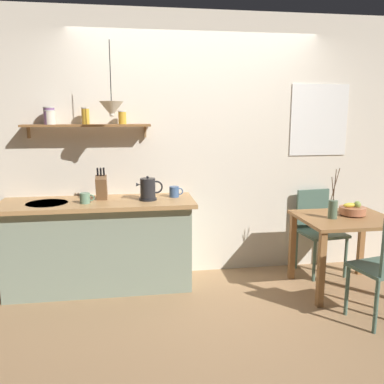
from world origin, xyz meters
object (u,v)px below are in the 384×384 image
fruit_bowl (353,210)px  coffee_mug_by_sink (85,198)px  knife_block (101,187)px  twig_vase (333,208)px  dining_table (345,230)px  pendant_lamp (112,109)px  electric_kettle (148,189)px  coffee_mug_spare (174,192)px  dining_chair_far (318,226)px

fruit_bowl → coffee_mug_by_sink: coffee_mug_by_sink is taller
knife_block → coffee_mug_by_sink: knife_block is taller
twig_vase → knife_block: 2.20m
knife_block → dining_table: bearing=-10.5°
twig_vase → pendant_lamp: pendant_lamp is taller
electric_kettle → knife_block: 0.45m
fruit_bowl → pendant_lamp: size_ratio=0.38×
fruit_bowl → coffee_mug_spare: (-1.69, 0.39, 0.15)m
twig_vase → coffee_mug_by_sink: twig_vase is taller
coffee_mug_by_sink → coffee_mug_spare: (0.85, 0.16, 0.00)m
electric_kettle → coffee_mug_spare: bearing=21.5°
twig_vase → coffee_mug_by_sink: (-2.29, 0.31, 0.11)m
coffee_mug_spare → pendant_lamp: bearing=-161.0°
dining_table → dining_chair_far: size_ratio=0.99×
dining_table → pendant_lamp: (-2.17, 0.26, 1.13)m
dining_table → coffee_mug_spare: coffee_mug_spare is taller
coffee_mug_by_sink → coffee_mug_spare: bearing=10.9°
dining_chair_far → twig_vase: twig_vase is taller
dining_chair_far → electric_kettle: 1.89m
dining_chair_far → fruit_bowl: (0.13, -0.44, 0.28)m
coffee_mug_by_sink → coffee_mug_spare: size_ratio=0.96×
knife_block → fruit_bowl: bearing=-8.6°
electric_kettle → pendant_lamp: 0.82m
fruit_bowl → electric_kettle: electric_kettle is taller
dining_table → coffee_mug_spare: 1.69m
dining_table → twig_vase: (-0.15, -0.02, 0.22)m
dining_table → twig_vase: twig_vase is taller
fruit_bowl → coffee_mug_by_sink: 2.55m
dining_chair_far → electric_kettle: bearing=-175.4°
coffee_mug_by_sink → coffee_mug_spare: coffee_mug_spare is taller
fruit_bowl → knife_block: knife_block is taller
fruit_bowl → knife_block: size_ratio=0.80×
electric_kettle → pendant_lamp: (-0.31, -0.09, 0.75)m
dining_table → twig_vase: 0.27m
coffee_mug_by_sink → pendant_lamp: (0.27, -0.04, 0.81)m
knife_block → twig_vase: bearing=-11.8°
fruit_bowl → dining_chair_far: bearing=106.7°
fruit_bowl → pendant_lamp: 2.47m
fruit_bowl → pendant_lamp: pendant_lamp is taller
twig_vase → dining_table: bearing=7.6°
coffee_mug_by_sink → electric_kettle: bearing=5.8°
electric_kettle → coffee_mug_spare: 0.29m
fruit_bowl → electric_kettle: bearing=171.5°
dining_table → knife_block: bearing=169.5°
coffee_mug_by_sink → pendant_lamp: size_ratio=0.20×
electric_kettle → coffee_mug_by_sink: electric_kettle is taller
fruit_bowl → electric_kettle: 1.99m
fruit_bowl → coffee_mug_spare: bearing=166.9°
pendant_lamp → fruit_bowl: bearing=-4.9°
dining_table → pendant_lamp: pendant_lamp is taller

